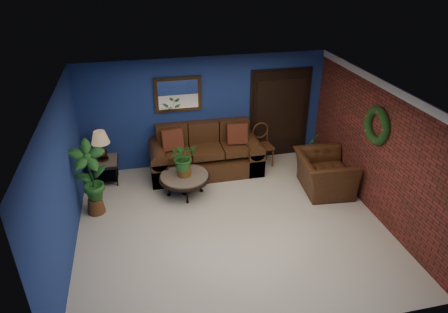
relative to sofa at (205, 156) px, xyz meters
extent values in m
plane|color=beige|center=(0.11, -2.09, -0.36)|extent=(5.50, 5.50, 0.00)
cube|color=navy|center=(0.11, 0.41, 0.89)|extent=(5.50, 0.04, 2.50)
cube|color=navy|center=(-2.64, -2.09, 0.89)|extent=(0.04, 5.00, 2.50)
cube|color=maroon|center=(2.86, -2.09, 0.89)|extent=(0.04, 5.00, 2.50)
cube|color=silver|center=(0.11, -2.09, 2.14)|extent=(5.50, 5.00, 0.02)
cube|color=white|center=(2.83, -2.09, 2.07)|extent=(0.03, 5.00, 0.14)
cube|color=#422C16|center=(-0.49, 0.37, 1.36)|extent=(1.02, 0.06, 0.77)
cube|color=black|center=(1.86, 0.38, 0.69)|extent=(1.44, 0.06, 2.18)
torus|color=black|center=(2.80, -2.04, 1.34)|extent=(0.16, 0.72, 0.72)
cube|color=#4B2B15|center=(0.00, -0.09, -0.16)|extent=(2.46, 1.06, 0.40)
cube|color=#4B2B15|center=(0.00, 0.29, 0.21)|extent=(2.10, 0.29, 1.01)
cube|color=#4B2B15|center=(-0.70, -0.16, 0.21)|extent=(0.68, 0.73, 0.16)
cube|color=#4B2B15|center=(0.00, -0.16, 0.21)|extent=(0.68, 0.73, 0.16)
cube|color=#4B2B15|center=(0.70, -0.16, 0.21)|extent=(0.68, 0.73, 0.16)
cube|color=#4B2B15|center=(-1.05, -0.09, -0.08)|extent=(0.36, 1.06, 0.56)
cube|color=#4B2B15|center=(1.05, -0.09, -0.08)|extent=(0.36, 1.06, 0.56)
cube|color=maroon|center=(-0.72, -0.12, 0.52)|extent=(0.45, 0.13, 0.45)
cube|color=maroon|center=(0.72, -0.12, 0.52)|extent=(0.45, 0.13, 0.45)
cylinder|color=#534E49|center=(-0.59, -0.89, 0.06)|extent=(0.97, 0.97, 0.05)
cylinder|color=black|center=(-0.59, -0.89, 0.02)|extent=(1.03, 1.03, 0.05)
cylinder|color=black|center=(-0.59, -0.89, -0.17)|extent=(0.14, 0.14, 0.39)
cube|color=#534E49|center=(-2.19, -0.04, 0.15)|extent=(0.56, 0.56, 0.05)
cube|color=black|center=(-2.19, -0.04, 0.11)|extent=(0.59, 0.59, 0.04)
cube|color=black|center=(-2.19, -0.04, -0.24)|extent=(0.50, 0.50, 0.03)
cylinder|color=black|center=(-2.43, -0.28, -0.10)|extent=(0.03, 0.03, 0.52)
cylinder|color=black|center=(-1.96, -0.28, -0.10)|extent=(0.03, 0.03, 0.52)
cylinder|color=black|center=(-2.43, 0.19, -0.10)|extent=(0.03, 0.03, 0.52)
cylinder|color=black|center=(-1.96, 0.19, -0.10)|extent=(0.03, 0.03, 0.52)
cylinder|color=#422C16|center=(-2.19, -0.04, 0.20)|extent=(0.23, 0.23, 0.05)
sphere|color=#422C16|center=(-2.19, -0.04, 0.32)|extent=(0.21, 0.21, 0.21)
cylinder|color=#422C16|center=(-2.19, -0.04, 0.49)|extent=(0.02, 0.02, 0.27)
cone|color=#9B7855|center=(-2.19, -0.04, 0.68)|extent=(0.38, 0.38, 0.27)
cube|color=#572E18|center=(1.35, -0.04, 0.10)|extent=(0.46, 0.46, 0.04)
torus|color=#572E18|center=(1.33, 0.15, 0.43)|extent=(0.40, 0.08, 0.40)
cylinder|color=#572E18|center=(1.19, -0.24, -0.14)|extent=(0.03, 0.03, 0.44)
cylinder|color=#572E18|center=(1.55, -0.20, -0.14)|extent=(0.03, 0.03, 0.44)
cylinder|color=#572E18|center=(1.16, 0.12, -0.14)|extent=(0.03, 0.03, 0.44)
cylinder|color=#572E18|center=(1.51, 0.15, -0.14)|extent=(0.03, 0.03, 0.44)
imported|color=#4B2B15|center=(2.26, -1.35, 0.03)|extent=(1.15, 1.29, 0.78)
cylinder|color=brown|center=(-0.59, -0.89, 0.17)|extent=(0.28, 0.28, 0.18)
imported|color=#174A1A|center=(-0.59, -0.89, 0.50)|extent=(0.64, 0.59, 0.58)
cylinder|color=brown|center=(2.46, -0.24, -0.26)|extent=(0.26, 0.26, 0.20)
imported|color=#174A1A|center=(2.46, -0.24, 0.09)|extent=(0.39, 0.34, 0.61)
cylinder|color=brown|center=(-2.34, -1.16, -0.21)|extent=(0.34, 0.34, 0.30)
imported|color=#174A1A|center=(-2.34, -1.16, 0.51)|extent=(0.72, 0.54, 1.24)
camera|label=1|loc=(-1.32, -7.86, 4.21)|focal=32.00mm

